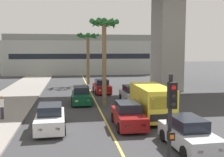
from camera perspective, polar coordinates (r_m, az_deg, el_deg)
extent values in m
cube|color=#DBCC4C|center=(25.88, -3.45, -4.92)|extent=(0.14, 56.00, 0.01)
cube|color=gray|center=(34.53, 11.48, 7.94)|extent=(2.80, 4.40, 12.29)
cube|color=#ADB2A8|center=(56.88, -6.52, 4.41)|extent=(30.14, 8.00, 6.75)
cube|color=gray|center=(56.91, -6.57, 8.41)|extent=(29.53, 7.20, 1.20)
cube|color=black|center=(52.86, -6.34, 4.66)|extent=(27.12, 0.04, 1.00)
cube|color=maroon|center=(31.05, -2.15, -2.01)|extent=(1.79, 4.13, 0.80)
cube|color=black|center=(31.11, -2.20, -0.73)|extent=(1.44, 2.08, 0.60)
cube|color=#F2EDCC|center=(29.15, -0.69, -2.43)|extent=(0.24, 0.09, 0.14)
cube|color=#F2EDCC|center=(29.01, -2.52, -2.48)|extent=(0.24, 0.09, 0.14)
cylinder|color=black|center=(29.97, -0.28, -2.80)|extent=(0.23, 0.64, 0.64)
cylinder|color=black|center=(29.74, -3.35, -2.88)|extent=(0.23, 0.64, 0.64)
cylinder|color=black|center=(32.45, -1.05, -2.12)|extent=(0.23, 0.64, 0.64)
cylinder|color=black|center=(32.24, -3.89, -2.19)|extent=(0.23, 0.64, 0.64)
cube|color=maroon|center=(17.59, 3.47, -8.23)|extent=(1.79, 4.14, 0.80)
cube|color=black|center=(17.58, 3.39, -5.96)|extent=(1.44, 2.08, 0.60)
cube|color=#F2EDCC|center=(15.78, 6.59, -9.73)|extent=(0.24, 0.09, 0.14)
cube|color=#F2EDCC|center=(15.58, 3.21, -9.91)|extent=(0.24, 0.09, 0.14)
cylinder|color=black|center=(16.63, 7.10, -10.02)|extent=(0.23, 0.64, 0.64)
cylinder|color=black|center=(16.31, 1.51, -10.31)|extent=(0.23, 0.64, 0.64)
cylinder|color=black|center=(19.02, 5.13, -7.96)|extent=(0.23, 0.64, 0.64)
cylinder|color=black|center=(18.74, 0.26, -8.15)|extent=(0.23, 0.64, 0.64)
cube|color=#B7BABF|center=(14.31, 15.76, -11.79)|extent=(1.82, 4.15, 0.80)
cube|color=black|center=(14.25, 15.57, -9.02)|extent=(1.46, 2.09, 0.60)
cube|color=#F2EDCC|center=(12.86, 21.79, -13.82)|extent=(0.24, 0.09, 0.14)
cube|color=#F2EDCC|center=(12.40, 18.03, -14.42)|extent=(0.24, 0.09, 0.14)
cylinder|color=black|center=(13.72, 21.28, -13.90)|extent=(0.24, 0.65, 0.64)
cylinder|color=black|center=(12.98, 15.00, -14.86)|extent=(0.24, 0.65, 0.64)
cylinder|color=black|center=(15.82, 16.32, -11.07)|extent=(0.24, 0.65, 0.64)
cylinder|color=black|center=(15.17, 10.76, -11.67)|extent=(0.24, 0.65, 0.64)
cube|color=#0C4728|center=(25.09, -6.45, -3.96)|extent=(1.74, 4.12, 0.80)
cube|color=black|center=(25.14, -6.48, -2.37)|extent=(1.41, 2.06, 0.60)
cube|color=#F2EDCC|center=(23.13, -5.12, -4.67)|extent=(0.24, 0.08, 0.14)
cube|color=#F2EDCC|center=(23.10, -7.44, -4.71)|extent=(0.24, 0.08, 0.14)
cylinder|color=black|center=(23.93, -4.40, -5.05)|extent=(0.23, 0.64, 0.64)
cylinder|color=black|center=(23.88, -8.28, -5.12)|extent=(0.23, 0.64, 0.64)
cylinder|color=black|center=(26.43, -4.78, -4.01)|extent=(0.23, 0.64, 0.64)
cylinder|color=black|center=(26.38, -8.29, -4.07)|extent=(0.23, 0.64, 0.64)
cube|color=white|center=(17.27, -12.84, -8.63)|extent=(1.82, 4.15, 0.80)
cube|color=black|center=(17.26, -12.88, -6.32)|extent=(1.46, 2.09, 0.60)
cube|color=#F2EDCC|center=(15.31, -11.36, -10.31)|extent=(0.24, 0.09, 0.14)
cube|color=#F2EDCC|center=(15.35, -14.90, -10.35)|extent=(0.24, 0.09, 0.14)
cylinder|color=black|center=(16.10, -10.07, -10.61)|extent=(0.24, 0.65, 0.64)
cylinder|color=black|center=(16.17, -15.90, -10.68)|extent=(0.24, 0.65, 0.64)
cylinder|color=black|center=(18.55, -10.16, -8.38)|extent=(0.24, 0.65, 0.64)
cylinder|color=black|center=(18.62, -15.19, -8.45)|extent=(0.24, 0.65, 0.64)
cube|color=#B7BABF|center=(25.67, 4.26, -3.71)|extent=(1.80, 4.14, 0.80)
cube|color=black|center=(25.70, 4.19, -2.16)|extent=(1.44, 2.08, 0.60)
cube|color=#F2EDCC|center=(23.88, 6.56, -4.35)|extent=(0.24, 0.09, 0.14)
cube|color=#F2EDCC|center=(23.63, 4.38, -4.43)|extent=(0.24, 0.09, 0.14)
cylinder|color=black|center=(24.73, 6.81, -4.72)|extent=(0.23, 0.64, 0.64)
cylinder|color=black|center=(24.31, 3.16, -4.87)|extent=(0.23, 0.64, 0.64)
cylinder|color=black|center=(27.13, 5.24, -3.75)|extent=(0.23, 0.64, 0.64)
cylinder|color=black|center=(26.74, 1.89, -3.87)|extent=(0.23, 0.64, 0.64)
cube|color=yellow|center=(19.56, 8.26, -4.64)|extent=(2.04, 5.21, 2.10)
cube|color=black|center=(17.10, 10.76, -5.02)|extent=(1.80, 0.09, 0.80)
cube|color=black|center=(17.25, 10.77, -8.09)|extent=(1.70, 0.07, 0.44)
cylinder|color=black|center=(18.62, 12.45, -8.19)|extent=(0.27, 0.76, 0.76)
cylinder|color=black|center=(18.04, 6.74, -8.55)|extent=(0.27, 0.76, 0.76)
cylinder|color=black|center=(21.48, 9.46, -6.23)|extent=(0.27, 0.76, 0.76)
cylinder|color=black|center=(20.98, 4.49, -6.46)|extent=(0.27, 0.76, 0.76)
cylinder|color=black|center=(8.47, 11.93, -13.41)|extent=(0.12, 0.12, 4.20)
cube|color=black|center=(7.97, 12.52, -3.50)|extent=(0.24, 0.20, 0.76)
sphere|color=red|center=(7.84, 12.83, -1.89)|extent=(0.14, 0.14, 0.14)
sphere|color=black|center=(7.88, 12.79, -3.62)|extent=(0.14, 0.14, 0.14)
sphere|color=black|center=(7.92, 12.75, -5.33)|extent=(0.14, 0.14, 0.14)
cube|color=black|center=(8.27, 12.28, -11.71)|extent=(0.20, 0.16, 0.24)
cube|color=orange|center=(8.20, 12.48, -11.87)|extent=(0.12, 0.03, 0.12)
cylinder|color=brown|center=(23.88, -1.64, 2.91)|extent=(0.38, 0.38, 7.23)
sphere|color=#236028|center=(23.97, -1.67, 11.93)|extent=(0.60, 0.60, 0.60)
cone|color=#236028|center=(23.98, 0.32, 11.07)|extent=(0.60, 1.71, 1.07)
cone|color=#236028|center=(24.68, -0.80, 11.26)|extent=(1.65, 1.31, 0.84)
cone|color=#236028|center=(24.74, -2.13, 11.20)|extent=(1.73, 0.63, 0.87)
cone|color=#236028|center=(24.30, -3.45, 11.33)|extent=(1.27, 1.67, 0.85)
cone|color=#236028|center=(23.62, -3.50, 11.45)|extent=(0.93, 1.75, 0.87)
cone|color=#236028|center=(23.14, -1.65, 11.59)|extent=(1.73, 0.64, 0.86)
cone|color=#236028|center=(23.46, -0.06, 11.41)|extent=(1.51, 1.50, 0.93)
cylinder|color=brown|center=(39.17, -5.04, 3.86)|extent=(0.44, 0.44, 6.92)
sphere|color=#236028|center=(39.20, -5.09, 9.14)|extent=(0.60, 0.60, 0.60)
cone|color=#236028|center=(39.37, -3.57, 8.74)|extent=(0.65, 2.17, 0.95)
cone|color=#236028|center=(39.96, -4.06, 8.65)|extent=(1.79, 1.85, 1.01)
cone|color=#236028|center=(40.23, -5.24, 8.79)|extent=(2.15, 0.51, 0.80)
cone|color=#236028|center=(39.91, -6.19, 8.58)|extent=(1.86, 1.76, 1.07)
cone|color=#236028|center=(39.15, -6.64, 8.85)|extent=(0.47, 2.14, 0.80)
cone|color=#236028|center=(38.31, -5.94, 8.76)|extent=(1.97, 1.62, 1.00)
cone|color=#236028|center=(38.14, -5.10, 8.84)|extent=(2.16, 0.60, 0.93)
cone|color=#236028|center=(38.46, -3.98, 8.89)|extent=(1.90, 1.73, 0.86)
cylinder|color=#2D2D38|center=(20.29, -22.10, -6.75)|extent=(0.22, 0.22, 0.85)
cube|color=white|center=(20.15, -22.18, -4.79)|extent=(0.34, 0.22, 0.56)
sphere|color=#9E7051|center=(20.09, -22.22, -3.70)|extent=(0.20, 0.20, 0.20)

